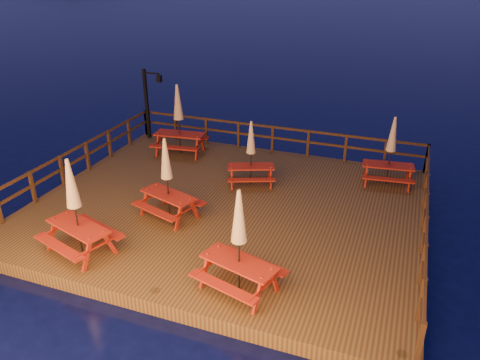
{
  "coord_description": "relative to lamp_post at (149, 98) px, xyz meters",
  "views": [
    {
      "loc": [
        5.01,
        -12.21,
        7.51
      ],
      "look_at": [
        0.19,
        0.6,
        1.03
      ],
      "focal_mm": 35.0,
      "sensor_mm": 36.0,
      "label": 1
    }
  ],
  "objects": [
    {
      "name": "picnic_table_5",
      "position": [
        10.0,
        -1.21,
        -0.53
      ],
      "size": [
        1.86,
        1.6,
        2.43
      ],
      "rotation": [
        0.0,
        0.0,
        0.12
      ],
      "color": "maroon",
      "rests_on": "deck"
    },
    {
      "name": "picnic_table_1",
      "position": [
        1.98,
        -1.18,
        -0.33
      ],
      "size": [
        2.15,
        1.85,
        2.81
      ],
      "rotation": [
        0.0,
        0.0,
        0.12
      ],
      "color": "maroon",
      "rests_on": "deck"
    },
    {
      "name": "railing",
      "position": [
        5.39,
        -2.77,
        -1.03
      ],
      "size": [
        11.8,
        9.75,
        1.1
      ],
      "color": "#341910",
      "rests_on": "deck"
    },
    {
      "name": "picnic_table_3",
      "position": [
        5.58,
        -2.88,
        -0.61
      ],
      "size": [
        1.98,
        1.82,
        2.28
      ],
      "rotation": [
        0.0,
        0.0,
        0.39
      ],
      "color": "maroon",
      "rests_on": "deck"
    },
    {
      "name": "picnic_table_2",
      "position": [
        4.02,
        -5.89,
        -0.48
      ],
      "size": [
        2.13,
        1.93,
        2.53
      ],
      "rotation": [
        0.0,
        0.0,
        -0.32
      ],
      "color": "maroon",
      "rests_on": "deck"
    },
    {
      "name": "picnic_table_0",
      "position": [
        7.23,
        -8.4,
        -0.43
      ],
      "size": [
        2.19,
        1.96,
        2.63
      ],
      "rotation": [
        0.0,
        0.0,
        -0.28
      ],
      "color": "maroon",
      "rests_on": "deck"
    },
    {
      "name": "lamp_post",
      "position": [
        0.0,
        0.0,
        0.0
      ],
      "size": [
        0.85,
        0.18,
        3.0
      ],
      "color": "black",
      "rests_on": "deck"
    },
    {
      "name": "picnic_table_4",
      "position": [
        2.73,
        -8.4,
        -0.4
      ],
      "size": [
        2.26,
        2.04,
        2.69
      ],
      "rotation": [
        0.0,
        0.0,
        -0.31
      ],
      "color": "maroon",
      "rests_on": "deck"
    },
    {
      "name": "deck_piles",
      "position": [
        5.39,
        -4.55,
        -2.5
      ],
      "size": [
        11.44,
        9.44,
        1.4
      ],
      "color": "#341910",
      "rests_on": "ground"
    },
    {
      "name": "deck",
      "position": [
        5.39,
        -4.55,
        -2.0
      ],
      "size": [
        12.0,
        10.0,
        0.4
      ],
      "primitive_type": "cube",
      "color": "#452816",
      "rests_on": "ground"
    },
    {
      "name": "ground",
      "position": [
        5.39,
        -4.55,
        -2.2
      ],
      "size": [
        500.0,
        500.0,
        0.0
      ],
      "primitive_type": "plane",
      "color": "black",
      "rests_on": "ground"
    }
  ]
}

